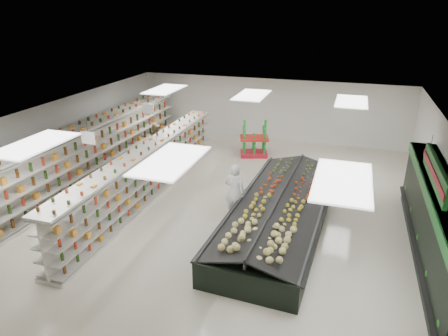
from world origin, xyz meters
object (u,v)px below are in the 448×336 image
(gondola_center, at_px, (148,174))
(soda_endcap, at_px, (254,140))
(shopper_background, at_px, (157,142))
(gondola_left, at_px, (86,157))
(produce_island, at_px, (280,211))
(shopper_main, at_px, (235,192))

(gondola_center, xyz_separation_m, soda_endcap, (2.70, 5.35, -0.07))
(soda_endcap, bearing_deg, shopper_background, -154.69)
(gondola_left, height_order, produce_island, gondola_left)
(produce_island, xyz_separation_m, shopper_background, (-6.42, 4.15, 0.34))
(gondola_center, xyz_separation_m, shopper_main, (3.54, -0.70, 0.09))
(gondola_center, bearing_deg, gondola_left, 173.59)
(gondola_center, distance_m, shopper_main, 3.61)
(gondola_center, bearing_deg, soda_endcap, 63.02)
(gondola_center, relative_size, shopper_main, 5.70)
(gondola_left, xyz_separation_m, produce_island, (7.97, -1.03, -0.54))
(gondola_left, bearing_deg, shopper_background, 65.16)
(soda_endcap, relative_size, shopper_main, 0.86)
(produce_island, relative_size, soda_endcap, 4.72)
(gondola_center, bearing_deg, shopper_main, -11.37)
(gondola_left, relative_size, soda_endcap, 8.08)
(shopper_main, distance_m, shopper_background, 6.41)
(soda_endcap, xyz_separation_m, shopper_background, (-4.06, -1.92, 0.06))
(produce_island, distance_m, shopper_background, 7.65)
(soda_endcap, relative_size, shopper_background, 0.96)
(soda_endcap, distance_m, shopper_main, 6.11)
(gondola_center, relative_size, shopper_background, 6.38)
(produce_island, height_order, soda_endcap, soda_endcap)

